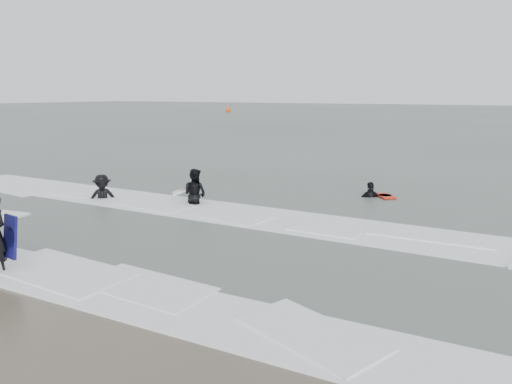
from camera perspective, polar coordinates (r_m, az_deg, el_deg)
The scene contains 8 objects.
ground at distance 10.88m, azimuth -13.18°, elevation -10.25°, with size 320.00×320.00×0.00m, color brown.
sea at distance 87.76m, azimuth 24.91°, elevation 7.76°, with size 320.00×320.00×0.00m, color #47544C.
surfer_wading at distance 17.89m, azimuth -6.97°, elevation -1.50°, with size 0.91×0.71×1.87m, color black.
surfer_breaker at distance 19.35m, azimuth -17.10°, elevation -0.95°, with size 1.18×0.68×1.83m, color black.
surfer_right_near at distance 19.42m, azimuth 12.96°, elevation -0.69°, with size 1.04×0.43×1.77m, color black.
surf_foam at distance 13.66m, azimuth -2.68°, elevation -5.30°, with size 30.03×9.06×0.09m.
bodyboards at distance 15.93m, azimuth -3.42°, elevation -1.18°, with size 7.02×12.57×1.25m.
buoy at distance 100.38m, azimuth -3.18°, elevation 9.30°, with size 1.00×1.00×1.65m.
Camera 1 is at (6.94, -7.39, 3.95)m, focal length 35.00 mm.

